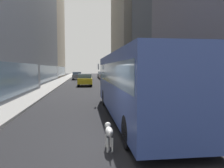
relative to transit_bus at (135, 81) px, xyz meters
The scene contains 15 objects.
ground_plane 31.36m from the transit_bus, 92.20° to the left, with size 120.00×120.00×0.00m, color black.
sidewalk_left 32.08m from the transit_bus, 102.44° to the left, with size 2.40×110.00×0.15m, color gray.
sidewalk_right 31.65m from the transit_bus, 81.81° to the left, with size 2.40×110.00×0.15m, color gray.
building_left_far 53.97m from the transit_bus, 104.48° to the left, with size 9.01×23.74×29.60m.
building_right_mid 26.49m from the transit_bus, 65.12° to the left, with size 8.20×17.14×18.47m.
building_right_far 48.18m from the transit_bus, 76.38° to the left, with size 10.66×21.74×35.63m.
transit_bus is the anchor object (origin of this frame).
car_red_coupe 31.20m from the transit_bus, 87.06° to the left, with size 1.88×4.38×1.62m.
car_blue_hatchback 10.76m from the transit_bus, 81.41° to the left, with size 1.80×3.93×1.62m.
car_yellow_taxi 19.79m from the transit_bus, 96.97° to the left, with size 1.88×4.05×1.62m.
car_grey_wagon 36.69m from the transit_bus, 96.26° to the left, with size 1.84×4.67×1.62m.
car_white_van 37.01m from the transit_bus, 87.52° to the left, with size 1.80×4.12×1.62m.
car_black_suv 42.46m from the transit_bus, 87.84° to the left, with size 1.75×4.03×1.62m.
dalmatian_dog 4.63m from the transit_bus, 112.74° to the right, with size 0.22×0.96×0.72m.
traffic_light_near 3.92m from the transit_bus, 16.59° to the right, with size 0.24×0.41×3.40m.
Camera 1 is at (-1.22, -6.80, 2.39)m, focal length 35.51 mm.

